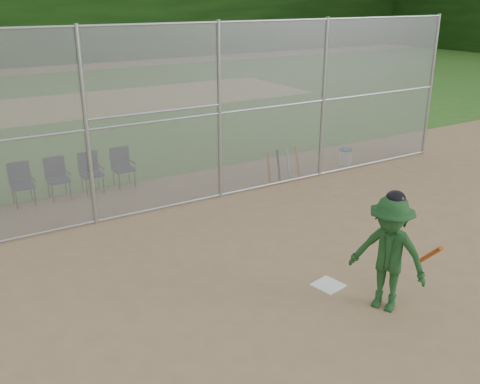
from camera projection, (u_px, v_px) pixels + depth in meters
ground at (326, 308)px, 8.17m from camera, size 100.00×100.00×0.00m
grass_strip at (48, 108)px, 22.54m from camera, size 100.00×100.00×0.00m
dirt_patch_far at (48, 108)px, 22.54m from camera, size 24.00×24.00×0.00m
backstop_fence at (179, 115)px, 11.44m from camera, size 16.09×0.09×4.00m
home_plate at (328, 285)px, 8.78m from camera, size 0.51×0.51×0.02m
batter_at_plate at (389, 253)px, 7.87m from camera, size 1.13×1.39×1.89m
water_cooler at (345, 156)px, 14.99m from camera, size 0.36×0.36×0.46m
spare_bats at (283, 166)px, 13.55m from camera, size 0.96×0.28×0.85m
chair_4 at (22, 185)px, 12.00m from camera, size 0.54×0.52×0.96m
chair_5 at (58, 179)px, 12.39m from camera, size 0.54×0.52×0.96m
chair_6 at (92, 173)px, 12.78m from camera, size 0.54×0.52×0.96m
chair_7 at (123, 168)px, 13.16m from camera, size 0.54×0.52×0.96m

